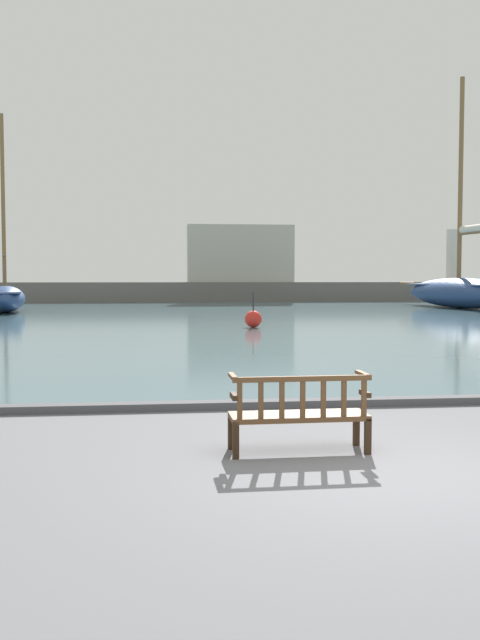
# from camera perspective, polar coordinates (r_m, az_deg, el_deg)

# --- Properties ---
(ground_plane) EXTENTS (160.00, 160.00, 0.00)m
(ground_plane) POSITION_cam_1_polar(r_m,az_deg,el_deg) (7.68, 11.67, -12.01)
(ground_plane) COLOR slate
(harbor_water) EXTENTS (100.00, 80.00, 0.08)m
(harbor_water) POSITION_cam_1_polar(r_m,az_deg,el_deg) (51.11, -4.03, 1.22)
(harbor_water) COLOR #476670
(harbor_water) RESTS_ON ground
(quay_edge_kerb) EXTENTS (40.00, 0.30, 0.12)m
(quay_edge_kerb) POSITION_cam_1_polar(r_m,az_deg,el_deg) (11.29, 5.48, -6.64)
(quay_edge_kerb) COLOR #4C4C50
(quay_edge_kerb) RESTS_ON ground
(park_bench) EXTENTS (1.61, 0.55, 0.92)m
(park_bench) POSITION_cam_1_polar(r_m,az_deg,el_deg) (8.35, 4.75, -7.38)
(park_bench) COLOR #322113
(park_bench) RESTS_ON ground
(sailboat_outer_starboard) EXTENTS (3.62, 7.61, 10.99)m
(sailboat_outer_starboard) POSITION_cam_1_polar(r_m,az_deg,el_deg) (42.04, -18.29, 1.88)
(sailboat_outer_starboard) COLOR navy
(sailboat_outer_starboard) RESTS_ON harbor_water
(sailboat_mid_port) EXTENTS (4.40, 14.12, 14.32)m
(sailboat_mid_port) POSITION_cam_1_polar(r_m,az_deg,el_deg) (46.69, 17.30, 2.32)
(sailboat_mid_port) COLOR navy
(sailboat_mid_port) RESTS_ON harbor_water
(channel_buoy) EXTENTS (0.66, 0.66, 1.36)m
(channel_buoy) POSITION_cam_1_polar(r_m,az_deg,el_deg) (27.54, 1.07, 0.09)
(channel_buoy) COLOR red
(channel_buoy) RESTS_ON harbor_water
(far_breakwater) EXTENTS (53.50, 2.40, 6.07)m
(far_breakwater) POSITION_cam_1_polar(r_m,az_deg,el_deg) (55.74, -2.83, 3.06)
(far_breakwater) COLOR #66605B
(far_breakwater) RESTS_ON ground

